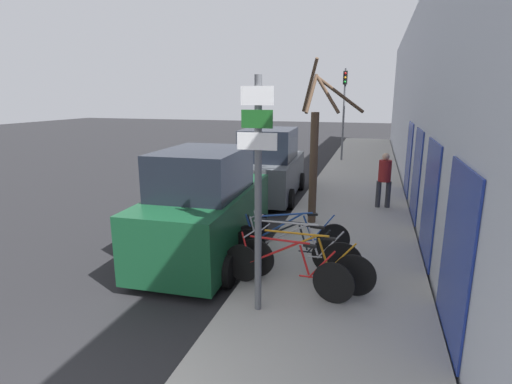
# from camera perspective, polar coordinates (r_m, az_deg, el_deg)

# --- Properties ---
(ground_plane) EXTENTS (80.00, 80.00, 0.00)m
(ground_plane) POSITION_cam_1_polar(r_m,az_deg,el_deg) (13.82, 3.01, -0.45)
(ground_plane) COLOR black
(sidewalk_curb) EXTENTS (3.20, 32.00, 0.15)m
(sidewalk_curb) POSITION_cam_1_polar(r_m,az_deg,el_deg) (16.19, 14.37, 1.49)
(sidewalk_curb) COLOR #9E9B93
(sidewalk_curb) RESTS_ON ground
(building_facade) EXTENTS (0.23, 32.00, 6.50)m
(building_facade) POSITION_cam_1_polar(r_m,az_deg,el_deg) (15.82, 21.52, 12.24)
(building_facade) COLOR #B2B7C1
(building_facade) RESTS_ON ground
(signpost) EXTENTS (0.57, 0.12, 3.48)m
(signpost) POSITION_cam_1_polar(r_m,az_deg,el_deg) (5.70, 0.28, 0.67)
(signpost) COLOR #595B60
(signpost) RESTS_ON sidewalk_curb
(bicycle_0) EXTENTS (2.29, 0.59, 0.94)m
(bicycle_0) POSITION_cam_1_polar(r_m,az_deg,el_deg) (6.76, 4.21, -10.94)
(bicycle_0) COLOR black
(bicycle_0) RESTS_ON sidewalk_curb
(bicycle_1) EXTENTS (2.45, 0.50, 0.97)m
(bicycle_1) POSITION_cam_1_polar(r_m,az_deg,el_deg) (6.98, 6.67, -10.03)
(bicycle_1) COLOR black
(bicycle_1) RESTS_ON sidewalk_curb
(bicycle_2) EXTENTS (2.48, 0.48, 0.99)m
(bicycle_2) POSITION_cam_1_polar(r_m,az_deg,el_deg) (7.45, 5.45, -8.39)
(bicycle_2) COLOR black
(bicycle_2) RESTS_ON sidewalk_curb
(bicycle_3) EXTENTS (2.33, 0.62, 0.91)m
(bicycle_3) POSITION_cam_1_polar(r_m,az_deg,el_deg) (7.77, 4.36, -7.63)
(bicycle_3) COLOR black
(bicycle_3) RESTS_ON sidewalk_curb
(bicycle_4) EXTENTS (2.32, 0.90, 0.95)m
(bicycle_4) POSITION_cam_1_polar(r_m,az_deg,el_deg) (8.10, 4.87, -6.63)
(bicycle_4) COLOR black
(bicycle_4) RESTS_ON sidewalk_curb
(parked_car_0) EXTENTS (2.08, 4.25, 2.30)m
(parked_car_0) POSITION_cam_1_polar(r_m,az_deg,el_deg) (8.42, -7.21, -2.45)
(parked_car_0) COLOR #144728
(parked_car_0) RESTS_ON ground
(parked_car_1) EXTENTS (2.16, 4.31, 2.31)m
(parked_car_1) POSITION_cam_1_polar(r_m,az_deg,el_deg) (13.30, 1.96, 3.56)
(parked_car_1) COLOR #51565B
(parked_car_1) RESTS_ON ground
(pedestrian_near) EXTENTS (0.42, 0.36, 1.60)m
(pedestrian_near) POSITION_cam_1_polar(r_m,az_deg,el_deg) (12.15, 17.88, 2.15)
(pedestrian_near) COLOR #333338
(pedestrian_near) RESTS_ON sidewalk_curb
(street_tree) EXTENTS (1.62, 1.31, 4.09)m
(street_tree) POSITION_cam_1_polar(r_m,az_deg,el_deg) (10.14, 8.48, 5.67)
(street_tree) COLOR #4C3828
(street_tree) RESTS_ON sidewalk_curb
(traffic_light) EXTENTS (0.20, 0.30, 4.50)m
(traffic_light) POSITION_cam_1_polar(r_m,az_deg,el_deg) (20.69, 12.48, 12.41)
(traffic_light) COLOR #595B60
(traffic_light) RESTS_ON sidewalk_curb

